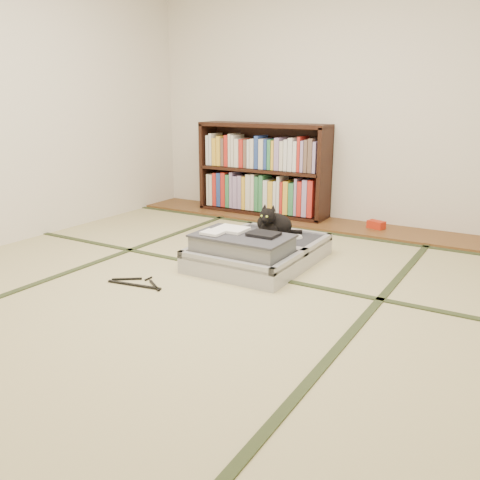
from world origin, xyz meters
The scene contains 10 objects.
floor centered at (0.00, 0.00, 0.00)m, with size 4.50×4.50×0.00m, color tan.
wood_strip centered at (0.00, 2.00, 0.01)m, with size 4.00×0.50×0.02m, color brown.
red_item centered at (0.49, 2.03, 0.06)m, with size 0.15×0.09×0.07m, color red.
room_shell centered at (0.00, 0.00, 1.46)m, with size 4.50×4.50×4.50m.
tatami_borders centered at (0.00, 0.49, 0.00)m, with size 4.00×4.50×0.01m.
bookcase centered at (-0.71, 2.07, 0.45)m, with size 1.36×0.31×0.92m.
suitcase centered at (0.03, 0.61, 0.10)m, with size 0.74×0.99×0.29m.
cat centered at (0.01, 0.90, 0.24)m, with size 0.33×0.33×0.27m.
cable_coil centered at (0.19, 0.94, 0.15)m, with size 0.10×0.10×0.02m.
hanger centered at (-0.43, -0.15, 0.01)m, with size 0.41×0.21×0.01m.
Camera 1 is at (1.73, -2.46, 1.17)m, focal length 38.00 mm.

